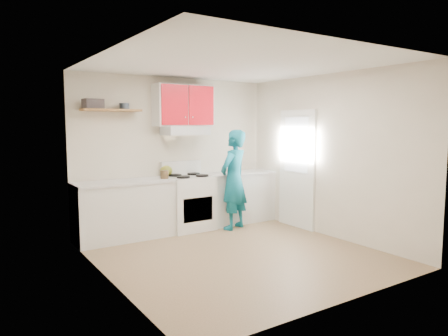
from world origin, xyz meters
TOP-DOWN VIEW (x-y plane):
  - floor at (0.00, 0.00)m, footprint 3.80×3.80m
  - ceiling at (0.00, 0.00)m, footprint 3.60×3.80m
  - back_wall at (0.00, 1.90)m, footprint 3.60×0.04m
  - front_wall at (0.00, -1.90)m, footprint 3.60×0.04m
  - left_wall at (-1.80, 0.00)m, footprint 0.04×3.80m
  - right_wall at (1.80, 0.00)m, footprint 0.04×3.80m
  - door at (1.78, 0.70)m, footprint 0.05×0.85m
  - door_glass at (1.75, 0.70)m, footprint 0.01×0.55m
  - counter_left at (-1.04, 1.60)m, footprint 1.52×0.60m
  - counter_right at (1.14, 1.60)m, footprint 1.32×0.60m
  - stove at (0.10, 1.57)m, footprint 0.76×0.65m
  - range_hood at (0.10, 1.68)m, footprint 0.76×0.44m
  - upper_cabinets at (0.10, 1.73)m, footprint 1.02×0.33m
  - shelf at (-1.15, 1.75)m, footprint 0.90×0.30m
  - books at (-1.43, 1.73)m, footprint 0.30×0.23m
  - tin at (-0.95, 1.73)m, footprint 0.16×0.16m
  - kettle at (-0.21, 1.81)m, footprint 0.26×0.26m
  - crock at (-0.38, 1.51)m, footprint 0.17×0.17m
  - cutting_board at (0.83, 1.57)m, footprint 0.31×0.26m
  - silicone_mat at (1.50, 1.52)m, footprint 0.35×0.31m
  - person at (0.77, 1.19)m, footprint 0.74×0.63m

SIDE VIEW (x-z plane):
  - floor at x=0.00m, z-range 0.00..0.00m
  - counter_left at x=-1.04m, z-range 0.00..0.90m
  - counter_right at x=1.14m, z-range 0.00..0.90m
  - stove at x=0.10m, z-range 0.00..0.92m
  - person at x=0.77m, z-range 0.00..1.71m
  - silicone_mat at x=1.50m, z-range 0.90..0.91m
  - cutting_board at x=0.83m, z-range 0.90..0.92m
  - crock at x=-0.38m, z-range 0.90..1.06m
  - kettle at x=-0.21m, z-range 0.92..1.10m
  - door at x=1.78m, z-range 0.00..2.05m
  - back_wall at x=0.00m, z-range 0.00..2.60m
  - front_wall at x=0.00m, z-range 0.00..2.60m
  - left_wall at x=-1.80m, z-range 0.00..2.60m
  - right_wall at x=1.80m, z-range 0.00..2.60m
  - door_glass at x=1.75m, z-range 0.98..1.92m
  - range_hood at x=0.10m, z-range 1.62..1.77m
  - shelf at x=-1.15m, z-range 2.00..2.04m
  - tin at x=-0.95m, z-range 2.04..2.13m
  - books at x=-1.43m, z-range 2.04..2.18m
  - upper_cabinets at x=0.10m, z-range 1.77..2.47m
  - ceiling at x=0.00m, z-range 2.58..2.62m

